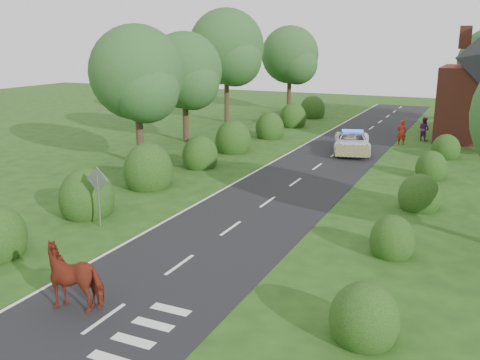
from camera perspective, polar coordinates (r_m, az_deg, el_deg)
The scene contains 14 objects.
ground at distance 18.59m, azimuth -6.46°, elevation -9.02°, with size 120.00×120.00×0.00m, color #203F14.
road at distance 31.69m, azimuth 7.71°, elevation 1.03°, with size 6.00×70.00×0.02m, color black.
road_markings at distance 30.29m, azimuth 3.65°, elevation 0.53°, with size 4.96×70.00×0.01m.
hedgerow_left at distance 31.13m, azimuth -5.63°, elevation 2.24°, with size 2.75×50.41×3.00m.
hedgerow_right at distance 26.69m, azimuth 18.88°, elevation -1.06°, with size 2.10×45.78×2.10m.
tree_left_a at distance 32.37m, azimuth -10.72°, elevation 10.76°, with size 5.74×5.60×8.38m.
tree_left_b at distance 39.91m, azimuth -5.73°, elevation 11.23°, with size 5.74×5.60×8.07m.
tree_left_c at distance 49.31m, azimuth -1.23°, elevation 13.70°, with size 6.97×6.80×10.22m.
tree_left_d at distance 57.63m, azimuth 5.54°, elevation 12.91°, with size 6.15×6.00×8.89m.
road_sign at distance 22.37m, azimuth -14.92°, elevation -0.81°, with size 1.06×0.08×2.53m.
cow at distance 16.31m, azimuth -17.04°, elevation -10.14°, with size 1.17×2.21×1.57m, color maroon.
police_van at distance 37.01m, azimuth 11.85°, elevation 3.95°, with size 3.54×5.57×1.57m.
pedestrian_red at distance 40.79m, azimuth 16.86°, elevation 4.90°, with size 0.66×0.44×1.82m, color #AC2515.
pedestrian_purple at distance 42.86m, azimuth 19.03°, elevation 5.16°, with size 0.87×0.68×1.79m, color #561F5F.
Camera 1 is at (8.98, -14.46, 7.48)m, focal length 40.00 mm.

